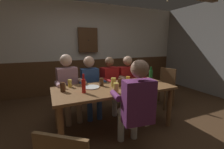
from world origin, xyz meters
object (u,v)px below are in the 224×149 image
at_px(person_3, 129,80).
at_px(plate_0, 91,87).
at_px(person_2, 111,82).
at_px(table_candle, 65,86).
at_px(pint_glass_1, 102,82).
at_px(pint_glass_7, 63,87).
at_px(bottle_0, 151,75).
at_px(pint_glass_5, 144,84).
at_px(person_1, 91,83).
at_px(pint_glass_2, 114,82).
at_px(pint_glass_8, 70,83).
at_px(pint_glass_0, 128,79).
at_px(condiment_caddy, 129,83).
at_px(pint_glass_4, 119,82).
at_px(person_0, 68,84).
at_px(bottle_2, 141,84).
at_px(wall_dart_cabinet, 88,40).
at_px(pint_glass_3, 140,80).
at_px(person_4, 136,103).
at_px(bottle_1, 84,85).
at_px(pint_glass_6, 116,88).
at_px(chair_empty_near_right, 164,86).
at_px(dining_table, 114,92).

bearing_deg(person_3, plate_0, 30.67).
relative_size(person_2, person_3, 1.00).
distance_m(table_candle, pint_glass_1, 0.61).
distance_m(plate_0, pint_glass_7, 0.46).
xyz_separation_m(bottle_0, pint_glass_5, (-0.41, -0.35, -0.05)).
bearing_deg(person_1, person_2, -177.64).
height_order(pint_glass_2, pint_glass_8, pint_glass_2).
height_order(pint_glass_0, pint_glass_5, pint_glass_5).
bearing_deg(person_3, condiment_caddy, 63.17).
bearing_deg(pint_glass_8, pint_glass_4, -20.65).
distance_m(person_0, bottle_0, 1.62).
bearing_deg(pint_glass_1, pint_glass_7, -174.66).
xyz_separation_m(person_3, bottle_2, (-0.38, -1.03, 0.19)).
bearing_deg(pint_glass_7, pint_glass_0, 5.77).
xyz_separation_m(table_candle, pint_glass_0, (1.16, -0.03, 0.01)).
distance_m(person_3, wall_dart_cabinet, 1.85).
bearing_deg(condiment_caddy, pint_glass_3, -4.41).
bearing_deg(pint_glass_3, pint_glass_8, 168.61).
bearing_deg(person_1, person_4, 102.09).
bearing_deg(person_4, pint_glass_7, 145.61).
bearing_deg(bottle_2, condiment_caddy, 84.73).
xyz_separation_m(pint_glass_1, pint_glass_4, (0.27, -0.15, -0.00)).
bearing_deg(pint_glass_3, bottle_1, -172.51).
height_order(person_2, pint_glass_6, person_2).
height_order(bottle_1, pint_glass_3, bottle_1).
bearing_deg(pint_glass_7, wall_dart_cabinet, 65.27).
relative_size(pint_glass_3, pint_glass_5, 1.00).
xyz_separation_m(table_candle, condiment_caddy, (1.10, -0.17, -0.02)).
bearing_deg(pint_glass_5, pint_glass_0, 100.09).
distance_m(chair_empty_near_right, condiment_caddy, 1.28).
bearing_deg(pint_glass_2, person_4, -89.46).
distance_m(condiment_caddy, pint_glass_3, 0.22).
bearing_deg(person_3, pint_glass_4, 52.26).
distance_m(person_4, pint_glass_4, 0.67).
bearing_deg(chair_empty_near_right, wall_dart_cabinet, 21.37).
bearing_deg(pint_glass_2, pint_glass_6, -108.45).
height_order(plate_0, pint_glass_2, pint_glass_2).
xyz_separation_m(person_1, pint_glass_6, (0.12, -0.96, 0.15)).
distance_m(person_0, bottle_1, 0.78).
bearing_deg(pint_glass_8, pint_glass_0, -4.68).
height_order(person_1, plate_0, person_1).
relative_size(person_1, bottle_1, 4.26).
height_order(person_1, pint_glass_6, person_1).
bearing_deg(table_candle, pint_glass_4, -14.96).
relative_size(bottle_2, pint_glass_3, 2.48).
bearing_deg(pint_glass_6, bottle_2, -8.50).
distance_m(pint_glass_4, pint_glass_6, 0.37).
xyz_separation_m(person_2, bottle_0, (0.63, -0.51, 0.20)).
bearing_deg(person_0, person_4, 110.19).
bearing_deg(person_3, dining_table, 47.61).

